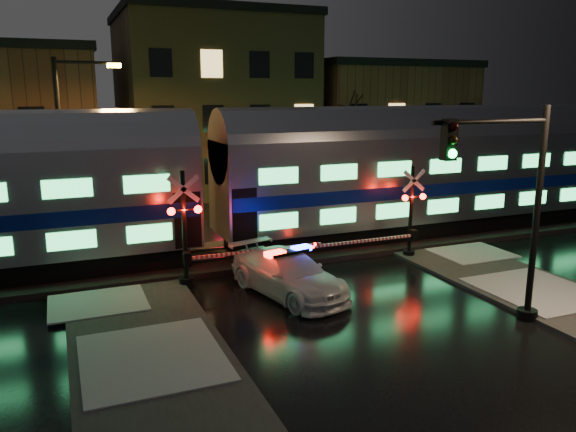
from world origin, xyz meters
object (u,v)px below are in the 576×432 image
object	(u,v)px
crossing_signal_left	(195,239)
crossing_signal_right	(404,222)
traffic_light	(511,213)
police_car	(288,274)
streetlight	(68,142)

from	to	relation	value
crossing_signal_left	crossing_signal_right	bearing A→B (deg)	-0.05
crossing_signal_left	traffic_light	world-z (taller)	traffic_light
crossing_signal_right	crossing_signal_left	bearing A→B (deg)	179.95
police_car	traffic_light	bearing A→B (deg)	-58.64
police_car	traffic_light	xyz separation A→B (m)	(4.87, -4.79, 2.67)
crossing_signal_right	traffic_light	size ratio (longest dim) A/B	0.84
police_car	crossing_signal_left	xyz separation A→B (m)	(-2.67, 2.08, 0.97)
crossing_signal_right	crossing_signal_left	xyz separation A→B (m)	(-8.65, 0.01, 0.13)
crossing_signal_right	streetlight	size ratio (longest dim) A/B	0.66
police_car	crossing_signal_right	distance (m)	6.39
police_car	crossing_signal_right	size ratio (longest dim) A/B	1.00
police_car	streetlight	size ratio (longest dim) A/B	0.66
crossing_signal_right	traffic_light	xyz separation A→B (m)	(-1.12, -6.87, 1.83)
crossing_signal_left	traffic_light	bearing A→B (deg)	-42.37
crossing_signal_right	streetlight	world-z (taller)	streetlight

